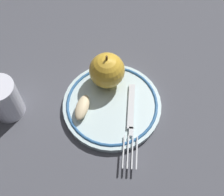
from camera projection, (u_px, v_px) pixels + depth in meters
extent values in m
plane|color=#4A4B54|center=(110.00, 97.00, 0.64)|extent=(2.00, 2.00, 0.00)
cylinder|color=silver|center=(112.00, 105.00, 0.62)|extent=(0.20, 0.20, 0.01)
torus|color=#2A5A8F|center=(112.00, 104.00, 0.61)|extent=(0.18, 0.18, 0.01)
sphere|color=gold|center=(107.00, 70.00, 0.61)|extent=(0.07, 0.07, 0.07)
cylinder|color=brown|center=(107.00, 58.00, 0.58)|extent=(0.00, 0.00, 0.01)
ellipsoid|color=beige|center=(82.00, 107.00, 0.60)|extent=(0.06, 0.04, 0.02)
cube|color=silver|center=(132.00, 104.00, 0.61)|extent=(0.09, 0.06, 0.00)
cube|color=silver|center=(131.00, 131.00, 0.58)|extent=(0.02, 0.02, 0.00)
cube|color=silver|center=(123.00, 152.00, 0.56)|extent=(0.06, 0.03, 0.00)
cube|color=silver|center=(128.00, 152.00, 0.56)|extent=(0.06, 0.03, 0.00)
cube|color=silver|center=(132.00, 152.00, 0.56)|extent=(0.06, 0.03, 0.00)
cube|color=silver|center=(137.00, 152.00, 0.56)|extent=(0.06, 0.03, 0.00)
cylinder|color=white|center=(4.00, 99.00, 0.58)|extent=(0.06, 0.06, 0.09)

